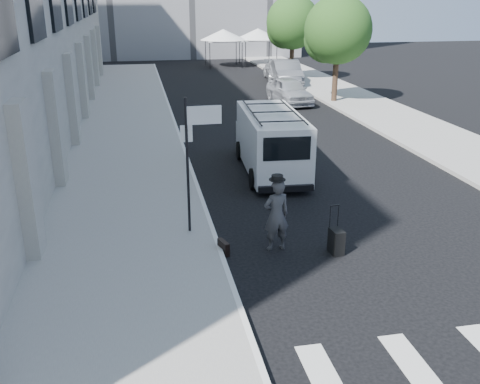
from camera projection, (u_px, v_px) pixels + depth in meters
name	position (u px, v px, depth m)	size (l,w,h in m)	color
ground	(325.00, 287.00, 11.58)	(120.00, 120.00, 0.00)	black
sidewalk_left	(128.00, 126.00, 25.53)	(4.50, 48.00, 0.15)	gray
sidewalk_right	(356.00, 101.00, 31.58)	(4.00, 56.00, 0.15)	gray
sign_pole	(196.00, 137.00, 13.19)	(1.03, 0.07, 3.50)	black
tree_near	(335.00, 33.00, 30.10)	(3.80, 3.83, 6.03)	black
tree_far	(291.00, 24.00, 38.39)	(3.80, 3.83, 6.03)	black
tent_left	(223.00, 35.00, 46.36)	(4.00, 4.00, 3.20)	black
tent_right	(258.00, 34.00, 47.39)	(4.00, 4.00, 3.20)	black
businessman	(276.00, 215.00, 13.00)	(0.67, 0.44, 1.83)	#38373A
briefcase	(224.00, 247.00, 13.02)	(0.12, 0.44, 0.34)	black
suitcase	(336.00, 241.00, 13.01)	(0.31, 0.46, 1.20)	black
cargo_van	(271.00, 141.00, 18.88)	(2.26, 5.72, 2.13)	silver
parked_car_a	(289.00, 91.00, 31.02)	(1.74, 4.33, 1.48)	#ABADB3
parked_car_b	(286.00, 72.00, 37.61)	(1.78, 5.11, 1.69)	#55575C
parked_car_c	(278.00, 71.00, 39.80)	(1.87, 4.61, 1.34)	#989B9F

